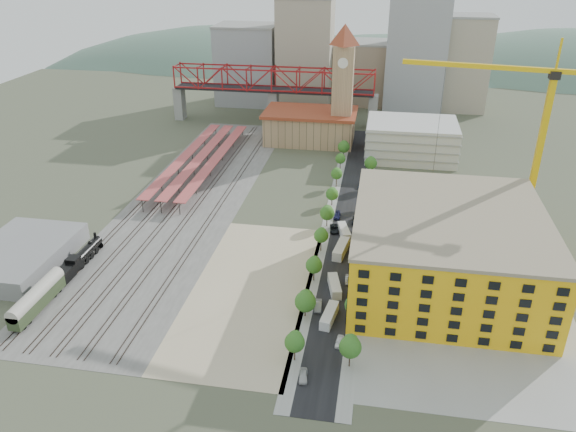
% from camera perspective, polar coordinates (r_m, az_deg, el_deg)
% --- Properties ---
extents(ground, '(400.00, 400.00, 0.00)m').
position_cam_1_polar(ground, '(163.46, 0.10, -1.55)').
color(ground, '#474C38').
rests_on(ground, ground).
extents(ballast_strip, '(36.00, 165.00, 0.06)m').
position_cam_1_polar(ballast_strip, '(187.22, -9.92, 1.80)').
color(ballast_strip, '#605E59').
rests_on(ballast_strip, ground).
extents(dirt_lot, '(28.00, 67.00, 0.06)m').
position_cam_1_polar(dirt_lot, '(137.58, -3.78, -7.43)').
color(dirt_lot, tan).
rests_on(dirt_lot, ground).
extents(street_asphalt, '(12.00, 170.00, 0.06)m').
position_cam_1_polar(street_asphalt, '(175.21, 6.09, 0.30)').
color(street_asphalt, black).
rests_on(street_asphalt, ground).
extents(sidewalk_west, '(3.00, 170.00, 0.04)m').
position_cam_1_polar(sidewalk_west, '(175.56, 4.30, 0.43)').
color(sidewalk_west, gray).
rests_on(sidewalk_west, ground).
extents(sidewalk_east, '(3.00, 170.00, 0.04)m').
position_cam_1_polar(sidewalk_east, '(175.05, 7.89, 0.17)').
color(sidewalk_east, gray).
rests_on(sidewalk_east, ground).
extents(construction_pad, '(50.00, 90.00, 0.06)m').
position_cam_1_polar(construction_pad, '(145.78, 16.55, -6.48)').
color(construction_pad, gray).
rests_on(construction_pad, ground).
extents(rail_tracks, '(26.56, 160.00, 0.18)m').
position_cam_1_polar(rail_tracks, '(187.76, -10.44, 1.87)').
color(rail_tracks, '#382B23').
rests_on(rail_tracks, ground).
extents(platform_canopies, '(16.00, 80.00, 4.12)m').
position_cam_1_polar(platform_canopies, '(211.32, -8.89, 5.92)').
color(platform_canopies, '#BA4947').
rests_on(platform_canopies, ground).
extents(station_hall, '(38.00, 24.00, 13.10)m').
position_cam_1_polar(station_hall, '(236.93, 2.26, 9.13)').
color(station_hall, tan).
rests_on(station_hall, ground).
extents(clock_tower, '(12.00, 12.00, 52.00)m').
position_cam_1_polar(clock_tower, '(228.20, 5.63, 14.08)').
color(clock_tower, tan).
rests_on(clock_tower, ground).
extents(parking_garage, '(34.00, 26.00, 14.00)m').
position_cam_1_polar(parking_garage, '(223.89, 12.39, 7.60)').
color(parking_garage, silver).
rests_on(parking_garage, ground).
extents(truss_bridge, '(94.00, 9.60, 25.60)m').
position_cam_1_polar(truss_bridge, '(258.89, -1.50, 13.40)').
color(truss_bridge, gray).
rests_on(truss_bridge, ground).
extents(construction_building, '(44.60, 50.60, 18.80)m').
position_cam_1_polar(construction_building, '(140.71, 15.82, -3.18)').
color(construction_building, yellow).
rests_on(construction_building, ground).
extents(warehouse, '(22.00, 32.00, 5.00)m').
position_cam_1_polar(warehouse, '(161.98, -25.60, -3.64)').
color(warehouse, gray).
rests_on(warehouse, ground).
extents(street_trees, '(15.40, 124.40, 8.00)m').
position_cam_1_polar(street_trees, '(166.29, 5.84, -1.19)').
color(street_trees, '#2C5B1B').
rests_on(street_trees, ground).
extents(skyline, '(133.00, 46.00, 60.00)m').
position_cam_1_polar(skyline, '(290.38, 6.51, 15.45)').
color(skyline, '#9EA0A3').
rests_on(skyline, ground).
extents(distant_hills, '(647.00, 264.00, 227.00)m').
position_cam_1_polar(distant_hills, '(432.18, 11.91, 4.49)').
color(distant_hills, '#4C6B59').
rests_on(distant_hills, ground).
extents(locomotive, '(2.91, 22.47, 5.62)m').
position_cam_1_polar(locomotive, '(155.17, -20.33, -4.09)').
color(locomotive, black).
rests_on(locomotive, ground).
extents(coach, '(3.22, 18.72, 5.88)m').
position_cam_1_polar(coach, '(140.79, -24.15, -7.62)').
color(coach, '#2A361D').
rests_on(coach, ground).
extents(tower_crane, '(50.97, 10.40, 54.88)m').
position_cam_1_polar(tower_crane, '(161.52, 23.42, 8.89)').
color(tower_crane, yellow).
rests_on(tower_crane, ground).
extents(site_trailer_a, '(3.63, 9.05, 2.41)m').
position_cam_1_polar(site_trailer_a, '(126.85, 4.22, -10.06)').
color(site_trailer_a, silver).
rests_on(site_trailer_a, ground).
extents(site_trailer_b, '(4.27, 9.16, 2.42)m').
position_cam_1_polar(site_trailer_b, '(136.73, 4.75, -7.11)').
color(site_trailer_b, silver).
rests_on(site_trailer_b, ground).
extents(site_trailer_c, '(4.01, 10.17, 2.71)m').
position_cam_1_polar(site_trailer_c, '(152.12, 5.40, -3.36)').
color(site_trailer_c, silver).
rests_on(site_trailer_c, ground).
extents(site_trailer_d, '(4.63, 9.07, 2.40)m').
position_cam_1_polar(site_trailer_d, '(161.39, 5.72, -1.60)').
color(site_trailer_d, silver).
rests_on(site_trailer_d, ground).
extents(car_0, '(2.14, 4.35, 1.43)m').
position_cam_1_polar(car_0, '(112.39, 1.56, -15.92)').
color(car_0, '#B9B9B9').
rests_on(car_0, ground).
extents(car_1, '(2.02, 4.81, 1.55)m').
position_cam_1_polar(car_1, '(130.53, 3.07, -9.08)').
color(car_1, gray).
rests_on(car_1, ground).
extents(car_2, '(3.16, 5.73, 1.52)m').
position_cam_1_polar(car_2, '(163.67, 4.73, -1.31)').
color(car_2, black).
rests_on(car_2, ground).
extents(car_3, '(1.95, 4.68, 1.35)m').
position_cam_1_polar(car_3, '(171.74, 5.01, 0.03)').
color(car_3, '#1A1C4C').
rests_on(car_3, ground).
extents(car_4, '(1.92, 4.10, 1.36)m').
position_cam_1_polar(car_4, '(120.68, 5.26, -12.60)').
color(car_4, white).
rests_on(car_4, ground).
extents(car_5, '(1.51, 4.12, 1.35)m').
position_cam_1_polar(car_5, '(140.48, 6.13, -6.44)').
color(car_5, '#A5A5AA').
rests_on(car_5, ground).
extents(car_6, '(2.49, 5.40, 1.50)m').
position_cam_1_polar(car_6, '(169.17, 6.96, -0.46)').
color(car_6, black).
rests_on(car_6, ground).
extents(car_7, '(2.40, 4.93, 1.38)m').
position_cam_1_polar(car_7, '(194.29, 7.45, 3.12)').
color(car_7, '#1A2C4E').
rests_on(car_7, ground).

